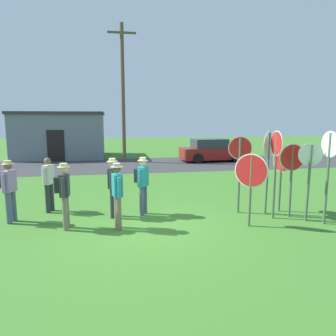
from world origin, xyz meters
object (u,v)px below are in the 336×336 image
Objects in this scene: person_in_dark_shirt at (117,192)px; person_on_left at (9,187)px; person_near_signs at (49,182)px; person_with_sunhat at (142,182)px; stop_sign_rear_left at (240,162)px; person_holding_notes at (64,191)px; stop_sign_center_cluster at (251,177)px; person_in_teal at (113,184)px; parked_car_on_street at (212,151)px; stop_sign_leaning_right at (268,157)px; utility_pole at (123,92)px; stop_sign_low_front at (281,170)px; stop_sign_rear_right at (292,167)px; stop_sign_tallest at (309,169)px; stop_sign_leaning_left at (329,162)px; stop_sign_far_back at (276,160)px.

person_on_left is at bearing 160.23° from person_in_dark_shirt.
person_with_sunhat reaches higher than person_near_signs.
stop_sign_rear_left reaches higher than person_holding_notes.
person_with_sunhat is at bearing 150.70° from stop_sign_center_cluster.
person_near_signs is 2.13m from person_in_teal.
stop_sign_leaning_right is (-2.13, -11.83, 1.05)m from parked_car_on_street.
utility_pole is at bearing 73.13° from person_on_left.
stop_sign_rear_right is (0.01, -0.57, 0.17)m from stop_sign_low_front.
stop_sign_center_cluster is (-1.75, -0.08, -0.15)m from stop_sign_tallest.
person_near_signs is at bearing 168.28° from stop_sign_leaning_right.
stop_sign_tallest is at bearing -4.74° from person_holding_notes.
stop_sign_leaning_left is 1.18× the size of stop_sign_rear_right.
stop_sign_far_back is at bearing 1.41° from person_in_dark_shirt.
stop_sign_tallest reaches higher than parked_car_on_street.
stop_sign_low_front is (-1.61, -11.69, 0.62)m from parked_car_on_street.
stop_sign_far_back is 0.47m from stop_sign_leaning_right.
stop_sign_leaning_right is at bearing 88.08° from stop_sign_far_back.
person_holding_notes is (-6.33, 0.07, -0.47)m from stop_sign_rear_right.
person_holding_notes is 1.03× the size of person_near_signs.
person_in_teal is (-0.87, -0.09, -0.03)m from person_with_sunhat.
stop_sign_rear_left reaches higher than person_in_dark_shirt.
stop_sign_rear_right is at bearing 117.30° from stop_sign_tallest.
person_in_dark_shirt is at bearing -178.59° from stop_sign_far_back.
person_near_signs is (-8.62, -10.48, 0.26)m from parked_car_on_street.
person_in_teal is at bearing -93.88° from utility_pole.
parked_car_on_street is 1.75× the size of stop_sign_leaning_right.
person_on_left is at bearing -106.87° from utility_pole.
person_with_sunhat is (-2.71, 1.52, -0.32)m from stop_sign_center_cluster.
utility_pole reaches higher than stop_sign_leaning_left.
stop_sign_leaning_right reaches higher than stop_sign_rear_left.
stop_sign_low_front is 4.24m from person_with_sunhat.
stop_sign_leaning_right is at bearing -11.72° from person_near_signs.
stop_sign_far_back is at bearing -11.55° from person_in_teal.
stop_sign_center_cluster is at bearing -29.30° from person_with_sunhat.
stop_sign_tallest reaches higher than person_holding_notes.
stop_sign_leaning_right is at bearing -3.65° from person_on_left.
stop_sign_center_cluster is 4.88m from person_holding_notes.
person_on_left is (-9.50, -11.36, 0.32)m from parked_car_on_street.
stop_sign_rear_left is 1.09× the size of stop_sign_rear_right.
person_in_teal is (-4.54, 0.93, -0.73)m from stop_sign_far_back.
person_on_left is (-7.37, 0.47, -0.73)m from stop_sign_leaning_right.
person_in_dark_shirt is at bearing 173.89° from stop_sign_leaning_left.
person_in_dark_shirt is 3.10m from person_on_left.
stop_sign_far_back is 1.29× the size of stop_sign_center_cluster.
person_on_left is (-8.50, 1.65, -0.71)m from stop_sign_leaning_left.
stop_sign_rear_left is 1.92m from stop_sign_tallest.
stop_sign_leaning_right is 1.45× the size of person_in_teal.
person_near_signs is 0.97× the size of person_in_teal.
person_holding_notes is at bearing -157.09° from person_with_sunhat.
parked_car_on_street is at bearing 82.57° from stop_sign_rear_right.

